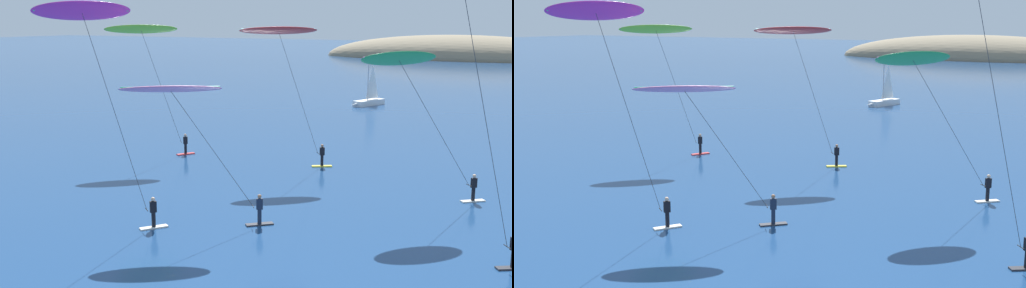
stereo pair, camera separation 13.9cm
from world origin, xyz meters
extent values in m
ellipsoid|color=#84755B|center=(-29.71, 176.35, 0.00)|extent=(75.48, 26.30, 12.83)
cube|color=white|center=(-18.59, 73.65, 0.35)|extent=(2.85, 5.00, 0.70)
cone|color=white|center=(-19.35, 71.37, 0.35)|extent=(1.32, 2.26, 0.67)
cylinder|color=#B2B2B7|center=(-18.68, 73.36, 3.20)|extent=(0.12, 0.12, 5.00)
pyramid|color=white|center=(-18.40, 74.22, 3.03)|extent=(0.65, 1.73, 4.25)
cylinder|color=#A5A5AD|center=(-18.40, 74.22, 0.95)|extent=(0.65, 1.73, 0.08)
cube|color=red|center=(-21.49, 37.64, 0.04)|extent=(1.12, 1.49, 0.08)
cylinder|color=black|center=(-21.49, 37.64, 0.48)|extent=(0.22, 0.22, 0.80)
cube|color=black|center=(-21.49, 37.64, 1.18)|extent=(0.38, 0.38, 0.60)
sphere|color=tan|center=(-21.49, 37.64, 1.60)|extent=(0.22, 0.22, 0.22)
cylinder|color=black|center=(-21.74, 37.40, 1.06)|extent=(0.41, 0.43, 0.04)
ellipsoid|color=#8CD12D|center=(-23.86, 35.40, 10.12)|extent=(4.97, 4.78, 0.86)
cylinder|color=#722DD1|center=(-23.86, 35.40, 10.17)|extent=(4.02, 3.80, 0.16)
cylinder|color=#333338|center=(-22.80, 36.40, 5.54)|extent=(2.16, 2.03, 8.96)
cube|color=silver|center=(1.76, 34.97, 0.04)|extent=(1.38, 1.30, 0.08)
cylinder|color=black|center=(1.76, 34.97, 0.48)|extent=(0.22, 0.22, 0.80)
cube|color=black|center=(1.76, 34.97, 1.18)|extent=(0.38, 0.38, 0.60)
sphere|color=beige|center=(1.76, 34.97, 1.60)|extent=(0.22, 0.22, 0.22)
cylinder|color=black|center=(1.51, 34.72, 1.06)|extent=(0.42, 0.41, 0.04)
ellipsoid|color=green|center=(-2.02, 31.08, 8.75)|extent=(4.29, 4.36, 1.04)
cylinder|color=#D660B7|center=(-2.02, 31.08, 8.80)|extent=(3.17, 3.26, 0.16)
cylinder|color=#333338|center=(-0.25, 32.90, 4.86)|extent=(3.57, 3.67, 7.60)
cylinder|color=black|center=(5.17, 24.62, 1.06)|extent=(0.37, 0.46, 0.04)
cylinder|color=#333338|center=(3.97, 23.67, 7.13)|extent=(2.44, 1.94, 12.15)
cube|color=yellow|center=(-10.00, 39.06, 0.04)|extent=(1.48, 1.14, 0.08)
cylinder|color=black|center=(-10.00, 39.06, 0.48)|extent=(0.22, 0.22, 0.80)
cube|color=black|center=(-10.00, 39.06, 1.18)|extent=(0.39, 0.37, 0.60)
sphere|color=#9E7051|center=(-10.00, 39.06, 1.60)|extent=(0.22, 0.22, 0.22)
cylinder|color=black|center=(-10.26, 38.83, 1.06)|extent=(0.39, 0.44, 0.04)
ellipsoid|color=red|center=(-12.57, 36.83, 10.10)|extent=(5.15, 4.71, 0.73)
cylinder|color=#23D6DB|center=(-12.57, 36.83, 10.15)|extent=(4.19, 3.66, 0.16)
cylinder|color=#333338|center=(-11.42, 37.83, 5.53)|extent=(2.35, 2.04, 8.95)
cube|color=#2D2D33|center=(-7.38, 24.70, 0.04)|extent=(1.36, 1.33, 0.08)
cylinder|color=#192338|center=(-7.38, 24.70, 0.48)|extent=(0.22, 0.22, 0.80)
cube|color=#192338|center=(-7.38, 24.70, 1.18)|extent=(0.39, 0.36, 0.60)
sphere|color=#9E7051|center=(-7.38, 24.70, 1.60)|extent=(0.22, 0.22, 0.22)
cylinder|color=black|center=(-7.67, 24.49, 1.06)|extent=(0.35, 0.47, 0.04)
ellipsoid|color=pink|center=(-11.10, 22.03, 7.42)|extent=(5.12, 4.24, 0.62)
cylinder|color=#14895B|center=(-11.10, 22.03, 7.47)|extent=(4.17, 3.06, 0.16)
cylinder|color=#333338|center=(-9.38, 23.26, 4.19)|extent=(3.46, 2.50, 6.27)
cube|color=silver|center=(-12.02, 21.47, 0.04)|extent=(1.18, 1.46, 0.08)
cylinder|color=black|center=(-12.02, 21.47, 0.48)|extent=(0.22, 0.22, 0.80)
cube|color=black|center=(-12.02, 21.47, 1.18)|extent=(0.37, 0.39, 0.60)
sphere|color=beige|center=(-12.02, 21.47, 1.60)|extent=(0.22, 0.22, 0.22)
cylinder|color=black|center=(-12.24, 21.20, 1.06)|extent=(0.46, 0.37, 0.04)
ellipsoid|color=#D62D9E|center=(-13.96, 18.98, 11.31)|extent=(3.87, 4.48, 1.07)
cylinder|color=#28D160|center=(-13.96, 18.98, 11.36)|extent=(2.86, 3.62, 0.16)
cylinder|color=#333338|center=(-13.10, 20.09, 6.14)|extent=(1.76, 2.25, 10.16)
camera|label=1|loc=(8.66, -4.23, 10.99)|focal=45.00mm
camera|label=2|loc=(8.79, -4.16, 10.99)|focal=45.00mm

